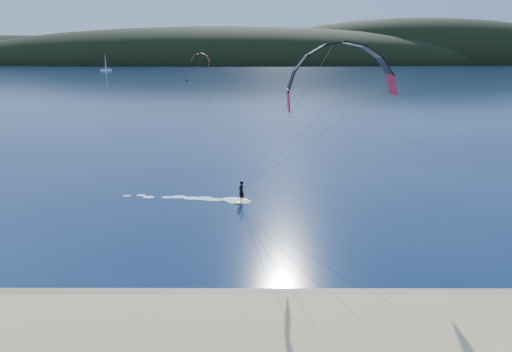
{
  "coord_description": "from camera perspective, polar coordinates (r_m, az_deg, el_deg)",
  "views": [
    {
      "loc": [
        2.09,
        -16.57,
        11.69
      ],
      "look_at": [
        2.04,
        10.0,
        5.0
      ],
      "focal_mm": 33.36,
      "sensor_mm": 36.0,
      "label": 1
    }
  ],
  "objects": [
    {
      "name": "wet_sand",
      "position": [
        24.16,
        -5.02,
        -14.73
      ],
      "size": [
        220.0,
        2.5,
        0.1
      ],
      "color": "#80664A",
      "rests_on": "ground"
    },
    {
      "name": "headland",
      "position": [
        761.95,
        0.01,
        13.25
      ],
      "size": [
        1200.0,
        310.0,
        140.0
      ],
      "color": "black",
      "rests_on": "ground"
    },
    {
      "name": "kitesurfer_near",
      "position": [
        34.84,
        9.38,
        8.89
      ],
      "size": [
        21.96,
        6.55,
        11.85
      ],
      "color": "gold",
      "rests_on": "ground"
    },
    {
      "name": "sailboat",
      "position": [
        433.52,
        -17.56,
        12.08
      ],
      "size": [
        9.46,
        5.9,
        13.18
      ],
      "color": "white",
      "rests_on": "ground"
    },
    {
      "name": "kitesurfer_far",
      "position": [
        215.8,
        -6.73,
        13.37
      ],
      "size": [
        12.07,
        7.1,
        13.19
      ],
      "color": "gold",
      "rests_on": "ground"
    }
  ]
}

